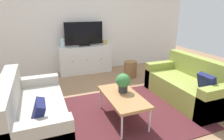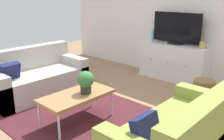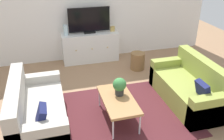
% 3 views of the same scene
% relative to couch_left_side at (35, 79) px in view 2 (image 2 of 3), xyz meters
% --- Properties ---
extents(ground_plane, '(10.00, 10.00, 0.00)m').
position_rel_couch_left_side_xyz_m(ground_plane, '(1.43, 0.10, -0.28)').
color(ground_plane, '#997251').
extents(wall_back, '(6.40, 0.12, 2.70)m').
position_rel_couch_left_side_xyz_m(wall_back, '(1.43, 2.65, 1.07)').
color(wall_back, white).
rests_on(wall_back, ground_plane).
extents(area_rug, '(2.50, 1.90, 0.01)m').
position_rel_couch_left_side_xyz_m(area_rug, '(1.43, -0.05, -0.27)').
color(area_rug, '#4C1E23').
rests_on(area_rug, ground_plane).
extents(couch_left_side, '(0.82, 1.66, 0.82)m').
position_rel_couch_left_side_xyz_m(couch_left_side, '(0.00, 0.00, 0.00)').
color(couch_left_side, '#B2ADA3').
rests_on(couch_left_side, ground_plane).
extents(couch_right_side, '(0.82, 1.66, 0.82)m').
position_rel_couch_left_side_xyz_m(couch_right_side, '(2.86, 0.00, 0.00)').
color(couch_right_side, olive).
rests_on(couch_right_side, ground_plane).
extents(coffee_table, '(0.51, 1.01, 0.42)m').
position_rel_couch_left_side_xyz_m(coffee_table, '(1.36, -0.17, 0.11)').
color(coffee_table, '#A37547').
rests_on(coffee_table, ground_plane).
extents(potted_plant, '(0.23, 0.23, 0.31)m').
position_rel_couch_left_side_xyz_m(potted_plant, '(1.42, -0.06, 0.31)').
color(potted_plant, '#2D2D2D').
rests_on(potted_plant, coffee_table).
extents(tv_console, '(1.41, 0.47, 0.74)m').
position_rel_couch_left_side_xyz_m(tv_console, '(1.39, 2.37, 0.09)').
color(tv_console, white).
rests_on(tv_console, ground_plane).
extents(flat_screen_tv, '(1.03, 0.16, 0.64)m').
position_rel_couch_left_side_xyz_m(flat_screen_tv, '(1.39, 2.39, 0.78)').
color(flat_screen_tv, black).
rests_on(flat_screen_tv, tv_console).
extents(glass_vase, '(0.11, 0.11, 0.25)m').
position_rel_couch_left_side_xyz_m(glass_vase, '(0.80, 2.37, 0.59)').
color(glass_vase, silver).
rests_on(glass_vase, tv_console).
extents(mantel_clock, '(0.11, 0.07, 0.13)m').
position_rel_couch_left_side_xyz_m(mantel_clock, '(1.97, 2.37, 0.53)').
color(mantel_clock, tan).
rests_on(mantel_clock, tv_console).
extents(wicker_basket, '(0.34, 0.34, 0.41)m').
position_rel_couch_left_side_xyz_m(wicker_basket, '(2.38, 1.58, -0.07)').
color(wicker_basket, olive).
rests_on(wicker_basket, ground_plane).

